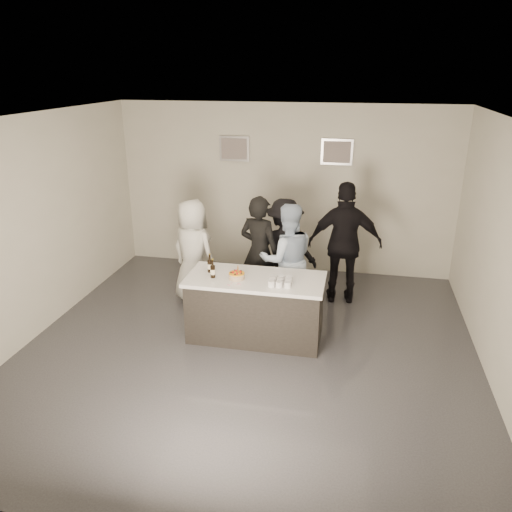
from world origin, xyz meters
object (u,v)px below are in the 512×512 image
at_px(bar_counter, 256,308).
at_px(person_main_black, 259,252).
at_px(cake, 237,276).
at_px(beer_bottle_b, 213,269).
at_px(person_guest_back, 284,248).
at_px(beer_bottle_a, 210,263).
at_px(person_guest_left, 193,252).
at_px(person_main_blue, 287,260).
at_px(person_guest_right, 345,244).

bearing_deg(bar_counter, person_main_black, 98.50).
bearing_deg(cake, beer_bottle_b, -175.45).
distance_m(beer_bottle_b, person_guest_back, 1.74).
xyz_separation_m(bar_counter, beer_bottle_a, (-0.66, 0.07, 0.58)).
relative_size(beer_bottle_a, person_guest_left, 0.16).
bearing_deg(beer_bottle_a, person_guest_left, 121.37).
distance_m(bar_counter, person_main_black, 1.10).
bearing_deg(bar_counter, beer_bottle_b, -168.88).
xyz_separation_m(beer_bottle_b, person_main_blue, (0.87, 0.96, -0.17)).
relative_size(bar_counter, person_main_blue, 1.08).
bearing_deg(bar_counter, person_guest_left, 141.30).
bearing_deg(bar_counter, beer_bottle_a, 174.03).
bearing_deg(person_guest_left, beer_bottle_b, 144.62).
relative_size(person_main_blue, person_guest_back, 1.06).
distance_m(cake, person_main_blue, 1.09).
relative_size(bar_counter, cake, 8.69).
bearing_deg(cake, person_guest_back, 75.00).
height_order(person_main_black, person_guest_back, person_main_black).
distance_m(bar_counter, beer_bottle_a, 0.88).
bearing_deg(person_main_black, person_main_blue, -178.80).
xyz_separation_m(cake, person_guest_left, (-0.96, 1.05, -0.10)).
bearing_deg(person_main_blue, beer_bottle_a, 20.08).
relative_size(person_main_black, person_guest_right, 0.91).
height_order(beer_bottle_b, person_guest_left, person_guest_left).
height_order(cake, beer_bottle_a, beer_bottle_a).
bearing_deg(bar_counter, person_guest_back, 83.28).
bearing_deg(beer_bottle_a, person_main_black, 61.16).
height_order(cake, person_guest_left, person_guest_left).
xyz_separation_m(person_main_black, person_guest_left, (-1.05, -0.03, -0.05)).
xyz_separation_m(bar_counter, beer_bottle_b, (-0.56, -0.11, 0.58)).
xyz_separation_m(cake, person_main_blue, (0.55, 0.94, -0.08)).
height_order(bar_counter, person_main_black, person_main_black).
bearing_deg(person_main_blue, person_main_black, -36.20).
relative_size(beer_bottle_b, person_guest_right, 0.13).
bearing_deg(person_main_black, beer_bottle_a, 79.53).
height_order(person_main_black, person_guest_right, person_guest_right).
distance_m(person_main_black, person_guest_left, 1.06).
bearing_deg(person_guest_left, cake, 156.42).
bearing_deg(person_guest_right, person_guest_left, 6.21).
distance_m(beer_bottle_b, person_guest_left, 1.26).
relative_size(person_guest_left, person_guest_back, 1.02).
height_order(beer_bottle_b, person_main_black, person_main_black).
height_order(beer_bottle_a, person_guest_right, person_guest_right).
relative_size(person_main_black, person_guest_back, 1.09).
xyz_separation_m(beer_bottle_a, person_main_blue, (0.96, 0.78, -0.17)).
relative_size(beer_bottle_b, person_guest_left, 0.16).
xyz_separation_m(person_main_black, person_guest_back, (0.32, 0.46, -0.07)).
height_order(cake, beer_bottle_b, beer_bottle_b).
bearing_deg(beer_bottle_b, bar_counter, 11.12).
bearing_deg(bar_counter, person_guest_right, 51.65).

